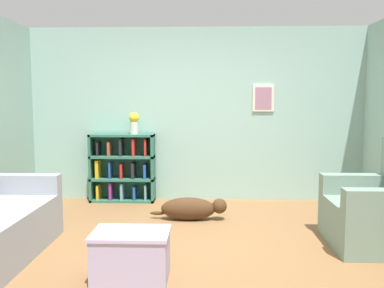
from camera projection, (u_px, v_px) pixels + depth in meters
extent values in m
plane|color=brown|center=(191.00, 250.00, 4.39)|extent=(14.00, 14.00, 0.00)
cube|color=#93BCB2|center=(196.00, 115.00, 6.49)|extent=(5.60, 0.10, 2.60)
cube|color=silver|center=(263.00, 98.00, 6.37)|extent=(0.32, 0.02, 0.40)
cube|color=#A37089|center=(263.00, 98.00, 6.35)|extent=(0.24, 0.01, 0.32)
cube|color=#9399A3|center=(20.00, 184.00, 4.84)|extent=(0.92, 0.16, 0.22)
cube|color=#2D6B56|center=(92.00, 168.00, 6.42)|extent=(0.04, 0.28, 1.02)
cube|color=#2D6B56|center=(153.00, 168.00, 6.39)|extent=(0.04, 0.28, 1.02)
cube|color=#2D6B56|center=(124.00, 166.00, 6.54)|extent=(0.96, 0.02, 1.02)
cube|color=#2D6B56|center=(123.00, 200.00, 6.46)|extent=(0.96, 0.28, 0.04)
cube|color=#2D6B56|center=(123.00, 179.00, 6.42)|extent=(0.96, 0.28, 0.04)
cube|color=#2D6B56|center=(122.00, 157.00, 6.39)|extent=(0.96, 0.28, 0.04)
cube|color=#2D6B56|center=(122.00, 135.00, 6.35)|extent=(0.96, 0.28, 0.04)
cube|color=gold|center=(99.00, 192.00, 6.45)|extent=(0.04, 0.21, 0.23)
cube|color=gold|center=(98.00, 169.00, 6.41)|extent=(0.05, 0.21, 0.27)
cube|color=black|center=(99.00, 149.00, 6.38)|extent=(0.03, 0.21, 0.20)
cube|color=#7A2D84|center=(111.00, 191.00, 6.44)|extent=(0.04, 0.21, 0.27)
cube|color=#234C9E|center=(111.00, 170.00, 6.40)|extent=(0.03, 0.21, 0.25)
cube|color=brown|center=(110.00, 149.00, 6.37)|extent=(0.04, 0.21, 0.21)
cube|color=#60939E|center=(123.00, 192.00, 6.43)|extent=(0.04, 0.21, 0.26)
cube|color=#B22823|center=(122.00, 171.00, 6.40)|extent=(0.03, 0.21, 0.22)
cube|color=black|center=(121.00, 147.00, 6.36)|extent=(0.04, 0.21, 0.26)
cube|color=#234C9E|center=(135.00, 193.00, 6.43)|extent=(0.03, 0.21, 0.21)
cube|color=black|center=(134.00, 170.00, 6.39)|extent=(0.04, 0.21, 0.23)
cube|color=#B22823|center=(134.00, 147.00, 6.35)|extent=(0.04, 0.21, 0.25)
cube|color=#60939E|center=(146.00, 192.00, 6.42)|extent=(0.03, 0.21, 0.25)
cube|color=#234C9E|center=(145.00, 171.00, 6.39)|extent=(0.04, 0.21, 0.21)
cube|color=#B22823|center=(146.00, 147.00, 6.35)|extent=(0.03, 0.21, 0.24)
cube|color=gray|center=(372.00, 224.00, 4.49)|extent=(0.88, 0.99, 0.47)
cube|color=gray|center=(360.00, 184.00, 4.86)|extent=(0.88, 0.18, 0.22)
cube|color=#ADA3CC|center=(131.00, 256.00, 3.65)|extent=(0.63, 0.43, 0.42)
cube|color=#BBB0DC|center=(131.00, 233.00, 3.62)|extent=(0.66, 0.45, 0.03)
ellipsoid|color=#472D19|center=(188.00, 209.00, 5.45)|extent=(0.70, 0.26, 0.29)
sphere|color=#472D19|center=(219.00, 206.00, 5.43)|extent=(0.19, 0.19, 0.19)
ellipsoid|color=#472D19|center=(158.00, 213.00, 5.51)|extent=(0.20, 0.05, 0.05)
cylinder|color=silver|center=(134.00, 128.00, 6.33)|extent=(0.12, 0.12, 0.18)
sphere|color=yellow|center=(134.00, 117.00, 6.32)|extent=(0.15, 0.15, 0.15)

